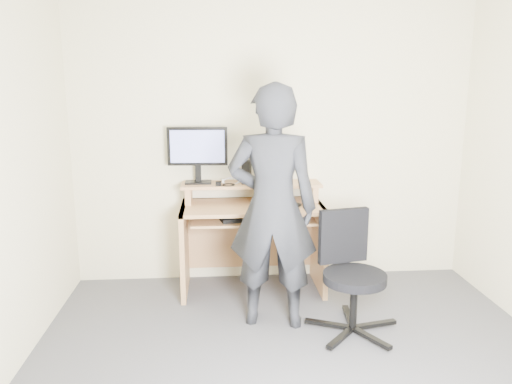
{
  "coord_description": "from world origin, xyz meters",
  "views": [
    {
      "loc": [
        -0.48,
        -2.62,
        1.76
      ],
      "look_at": [
        -0.2,
        1.05,
        0.95
      ],
      "focal_mm": 35.0,
      "sensor_mm": 36.0,
      "label": 1
    }
  ],
  "objects": [
    {
      "name": "back_wall",
      "position": [
        0.0,
        1.75,
        1.25
      ],
      "size": [
        3.5,
        0.02,
        2.5
      ],
      "primitive_type": "cube",
      "color": "beige",
      "rests_on": "ground"
    },
    {
      "name": "desk",
      "position": [
        -0.2,
        1.53,
        0.55
      ],
      "size": [
        1.2,
        0.6,
        0.91
      ],
      "color": "tan",
      "rests_on": "ground"
    },
    {
      "name": "monitor",
      "position": [
        -0.66,
        1.62,
        1.2
      ],
      "size": [
        0.51,
        0.14,
        0.48
      ],
      "rotation": [
        0.0,
        0.0,
        -0.04
      ],
      "color": "black",
      "rests_on": "desk"
    },
    {
      "name": "external_drive",
      "position": [
        -0.24,
        1.59,
        1.01
      ],
      "size": [
        0.09,
        0.14,
        0.2
      ],
      "primitive_type": "cube",
      "rotation": [
        0.0,
        0.0,
        -0.19
      ],
      "color": "black",
      "rests_on": "desk"
    },
    {
      "name": "travel_mug",
      "position": [
        -0.09,
        1.6,
        1.01
      ],
      "size": [
        0.11,
        0.11,
        0.2
      ],
      "primitive_type": "cylinder",
      "rotation": [
        0.0,
        0.0,
        0.34
      ],
      "color": "silver",
      "rests_on": "desk"
    },
    {
      "name": "smartphone",
      "position": [
        -0.04,
        1.59,
        0.92
      ],
      "size": [
        0.09,
        0.14,
        0.01
      ],
      "primitive_type": "cube",
      "rotation": [
        0.0,
        0.0,
        0.2
      ],
      "color": "black",
      "rests_on": "desk"
    },
    {
      "name": "charger",
      "position": [
        -0.48,
        1.5,
        0.93
      ],
      "size": [
        0.05,
        0.04,
        0.03
      ],
      "primitive_type": "cube",
      "rotation": [
        0.0,
        0.0,
        -0.09
      ],
      "color": "black",
      "rests_on": "desk"
    },
    {
      "name": "headphones",
      "position": [
        -0.37,
        1.64,
        0.92
      ],
      "size": [
        0.19,
        0.18,
        0.06
      ],
      "primitive_type": "torus",
      "rotation": [
        0.26,
        0.0,
        -0.21
      ],
      "color": "silver",
      "rests_on": "desk"
    },
    {
      "name": "keyboard",
      "position": [
        -0.24,
        1.36,
        0.67
      ],
      "size": [
        0.49,
        0.27,
        0.03
      ],
      "primitive_type": "cube",
      "rotation": [
        0.0,
        0.0,
        0.21
      ],
      "color": "black",
      "rests_on": "desk"
    },
    {
      "name": "mouse",
      "position": [
        0.15,
        1.35,
        0.77
      ],
      "size": [
        0.1,
        0.07,
        0.04
      ],
      "primitive_type": "ellipsoid",
      "rotation": [
        0.0,
        0.0,
        -0.08
      ],
      "color": "black",
      "rests_on": "desk"
    },
    {
      "name": "office_chair",
      "position": [
        0.45,
        0.67,
        0.46
      ],
      "size": [
        0.67,
        0.66,
        0.85
      ],
      "rotation": [
        0.0,
        0.0,
        0.22
      ],
      "color": "black",
      "rests_on": "ground"
    },
    {
      "name": "person",
      "position": [
        -0.1,
        0.82,
        0.88
      ],
      "size": [
        0.71,
        0.53,
        1.77
      ],
      "primitive_type": "imported",
      "rotation": [
        0.0,
        0.0,
        2.97
      ],
      "color": "black",
      "rests_on": "ground"
    }
  ]
}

